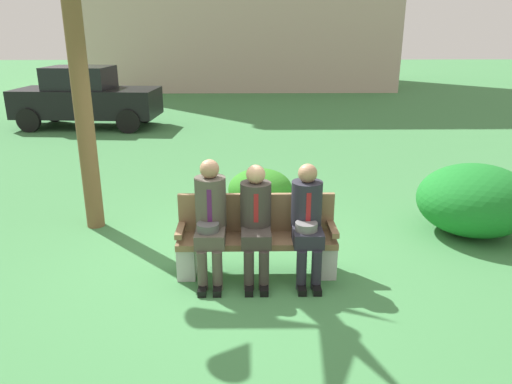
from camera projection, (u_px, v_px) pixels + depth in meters
name	position (u px, v px, depth m)	size (l,w,h in m)	color
ground_plane	(237.00, 263.00, 5.81)	(80.00, 80.00, 0.00)	#3E7D45
park_bench	(257.00, 238.00, 5.49)	(1.77, 0.44, 0.90)	brown
seated_man_left	(210.00, 215.00, 5.25)	(0.34, 0.72, 1.35)	#4C473D
seated_man_middle	(256.00, 217.00, 5.27)	(0.34, 0.72, 1.28)	#38332D
seated_man_right	(307.00, 217.00, 5.28)	(0.34, 0.72, 1.29)	#23232D
shrub_near_bench	(475.00, 200.00, 6.52)	(1.53, 1.40, 0.96)	#1B7727
shrub_mid_lawn	(260.00, 189.00, 7.51)	(0.99, 0.91, 0.62)	#2E7F22
parked_car_near	(86.00, 97.00, 13.56)	(4.01, 1.95, 1.68)	black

